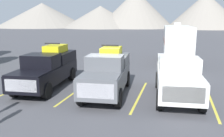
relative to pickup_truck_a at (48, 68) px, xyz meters
The scene contains 10 objects.
ground_plane 4.06m from the pickup_truck_a, ahead, with size 240.00×240.00×0.00m, color #47474C.
pickup_truck_a is the anchor object (origin of this frame).
pickup_truck_b 3.90m from the pickup_truck_a, ahead, with size 2.50×5.55×2.61m.
pickup_truck_c 7.57m from the pickup_truck_a, ahead, with size 2.57×5.49×2.23m.
lot_stripe_a 2.00m from the pickup_truck_a, 165.36° to the right, with size 0.12×5.50×0.01m, color gold.
lot_stripe_b 2.39m from the pickup_truck_a, 11.37° to the right, with size 0.12×5.50×0.01m, color gold.
lot_stripe_c 5.79m from the pickup_truck_a, ahead, with size 0.12×5.50×0.01m, color gold.
lot_stripe_d 9.36m from the pickup_truck_a, ahead, with size 0.12×5.50×0.01m, color gold.
camper_trailer_a 12.91m from the pickup_truck_a, 54.74° to the left, with size 2.86×8.52×3.67m.
mountain_ridge 91.83m from the pickup_truck_a, 83.45° to the left, with size 154.97×47.46×17.44m.
Camera 1 is at (3.63, -12.37, 4.09)m, focal length 39.14 mm.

